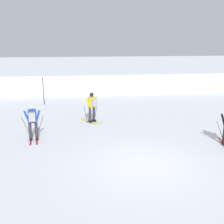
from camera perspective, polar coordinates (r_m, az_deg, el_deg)
The scene contains 5 objects.
ground_plane at distance 11.02m, azimuth 6.18°, elevation -10.52°, with size 120.00×120.00×0.00m, color white.
far_snow_ridge at distance 28.50m, azimuth -2.01°, elevation 6.98°, with size 80.00×9.16×1.59m, color white.
skier_blue at distance 13.61m, azimuth -15.62°, elevation -1.70°, with size 1.00×1.63×1.71m.
skier_yellow at distance 15.95m, azimuth -4.01°, elevation 1.23°, with size 1.25×1.50×1.71m.
trail_marker_pole at distance 20.77m, azimuth -13.58°, elevation 4.14°, with size 0.05×0.05×1.97m, color black.
Camera 1 is at (-2.32, -9.69, 4.71)m, focal length 45.66 mm.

